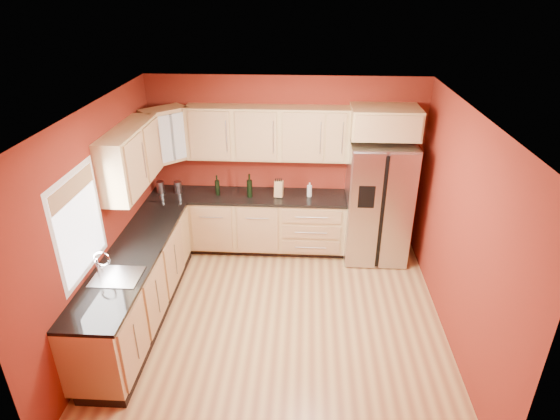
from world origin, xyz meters
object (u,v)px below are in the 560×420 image
object	(u,v)px
wine_bottle_a	(217,185)
soap_dispenser	(309,190)
canister_left	(178,187)
refrigerator	(378,202)
knife_block	(279,189)

from	to	relation	value
wine_bottle_a	soap_dispenser	bearing A→B (deg)	0.99
canister_left	soap_dispenser	size ratio (longest dim) A/B	0.84
refrigerator	wine_bottle_a	bearing A→B (deg)	178.69
knife_block	soap_dispenser	bearing A→B (deg)	11.85
wine_bottle_a	soap_dispenser	xyz separation A→B (m)	(1.35, 0.02, -0.05)
canister_left	wine_bottle_a	distance (m)	0.60
knife_block	refrigerator	bearing A→B (deg)	5.90
canister_left	knife_block	size ratio (longest dim) A/B	0.74
refrigerator	wine_bottle_a	xyz separation A→B (m)	(-2.34, 0.05, 0.18)
refrigerator	soap_dispenser	size ratio (longest dim) A/B	8.40
refrigerator	wine_bottle_a	world-z (taller)	refrigerator
refrigerator	wine_bottle_a	distance (m)	2.35
wine_bottle_a	soap_dispenser	size ratio (longest dim) A/B	1.45
wine_bottle_a	knife_block	bearing A→B (deg)	-0.59
refrigerator	knife_block	size ratio (longest dim) A/B	7.40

